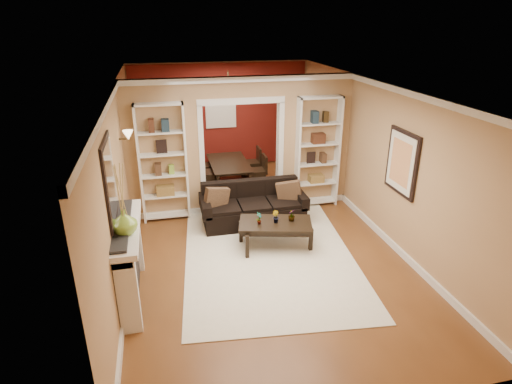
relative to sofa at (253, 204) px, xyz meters
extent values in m
plane|color=brown|center=(-0.07, -0.45, -0.39)|extent=(8.00, 8.00, 0.00)
plane|color=white|center=(-0.07, -0.45, 2.31)|extent=(8.00, 8.00, 0.00)
plane|color=tan|center=(-0.07, 3.55, 0.96)|extent=(8.00, 0.00, 8.00)
plane|color=tan|center=(-0.07, -4.45, 0.96)|extent=(8.00, 0.00, 8.00)
plane|color=tan|center=(-2.32, -0.45, 0.96)|extent=(0.00, 8.00, 8.00)
plane|color=tan|center=(2.18, -0.45, 0.96)|extent=(0.00, 8.00, 8.00)
cube|color=tan|center=(-0.07, 0.75, 0.96)|extent=(4.50, 0.15, 2.70)
cube|color=maroon|center=(-0.07, 3.52, 0.93)|extent=(4.44, 0.04, 2.64)
cube|color=#8CA5CC|center=(-0.07, 3.48, 1.16)|extent=(0.78, 0.03, 0.98)
cube|color=white|center=(-0.02, -1.29, -0.39)|extent=(3.14, 4.14, 0.01)
cube|color=black|center=(0.00, 0.00, 0.00)|extent=(2.01, 0.87, 0.78)
cube|color=brown|center=(-0.71, -0.02, 0.22)|extent=(0.48, 0.27, 0.46)
cube|color=brown|center=(0.71, -0.02, 0.22)|extent=(0.48, 0.29, 0.46)
cube|color=black|center=(0.17, -0.99, -0.16)|extent=(1.36, 0.95, 0.47)
imported|color=#336626|center=(-0.12, -0.99, 0.18)|extent=(0.13, 0.14, 0.22)
imported|color=#336626|center=(0.17, -0.99, 0.18)|extent=(0.14, 0.15, 0.21)
imported|color=#336626|center=(0.46, -0.99, 0.18)|extent=(0.16, 0.16, 0.21)
cube|color=white|center=(-1.62, 0.58, 0.76)|extent=(0.90, 0.30, 2.30)
cube|color=white|center=(1.48, 0.58, 0.76)|extent=(0.90, 0.30, 2.30)
cube|color=white|center=(-2.16, -1.95, 0.19)|extent=(0.32, 1.70, 1.16)
imported|color=#7CA836|center=(-2.16, -2.21, 0.93)|extent=(0.38, 0.38, 0.33)
cube|color=silver|center=(-2.30, -1.95, 1.41)|extent=(0.03, 0.95, 1.10)
cube|color=#FFE0A5|center=(-2.22, 0.10, 1.44)|extent=(0.18, 0.18, 0.22)
cube|color=black|center=(2.14, -1.45, 1.16)|extent=(0.04, 0.85, 1.05)
imported|color=black|center=(-0.08, 2.13, -0.11)|extent=(1.59, 0.89, 0.56)
cube|color=black|center=(-0.63, 1.83, 0.04)|extent=(0.53, 0.53, 0.87)
cube|color=black|center=(0.47, 1.83, 0.00)|extent=(0.45, 0.45, 0.79)
cube|color=black|center=(-0.63, 2.43, 0.02)|extent=(0.46, 0.46, 0.82)
cube|color=black|center=(0.47, 2.43, 0.01)|extent=(0.45, 0.45, 0.80)
cube|color=#3F321C|center=(-0.07, 2.25, 1.63)|extent=(0.50, 0.50, 0.30)
camera|label=1|loc=(-1.62, -7.32, 3.35)|focal=30.00mm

